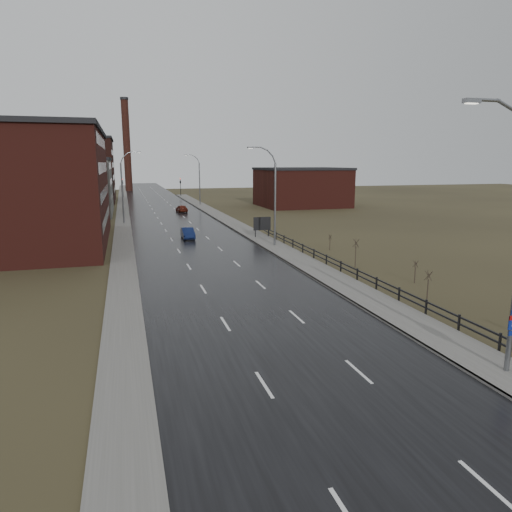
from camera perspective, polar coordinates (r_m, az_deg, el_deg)
ground at (r=18.35m, az=12.30°, el=-20.21°), size 320.00×320.00×0.00m
road at (r=74.62m, az=-9.99°, el=4.07°), size 14.00×300.00×0.06m
sidewalk_right at (r=52.15m, az=2.49°, el=1.09°), size 3.20×180.00×0.18m
curb_right at (r=51.69m, az=0.89°, el=1.01°), size 0.16×180.00×0.18m
sidewalk_left at (r=74.22m, az=-16.31°, el=3.76°), size 2.40×260.00×0.12m
warehouse_near at (r=60.15m, az=-29.03°, el=7.47°), size 22.44×28.56×13.50m
warehouse_mid at (r=92.28m, az=-22.64°, el=8.03°), size 16.32×20.40×10.50m
warehouse_far at (r=122.57m, az=-23.56°, el=9.80°), size 26.52×24.48×15.50m
building_right at (r=103.03m, az=5.71°, el=8.58°), size 18.36×16.32×8.50m
smokestack at (r=163.72m, az=-15.86°, el=13.25°), size 2.70×2.70×30.70m
streetlight_right_mid at (r=52.33m, az=2.09°, el=7.48°), size 3.36×0.28×11.35m
streetlight_left at (r=75.70m, az=-16.17°, el=8.31°), size 3.36×0.28×11.35m
streetlight_right_far at (r=104.93m, az=-7.23°, el=9.47°), size 3.36×0.28×11.35m
guardrail at (r=37.72m, az=13.05°, el=-2.32°), size 0.10×53.05×1.10m
shrub_c at (r=33.67m, az=20.69°, el=-3.54°), size 0.55×0.58×2.32m
shrub_d at (r=39.00m, az=19.28°, el=-1.80°), size 0.45×0.47×1.87m
shrub_e at (r=43.19m, az=12.36°, el=0.45°), size 0.64×0.67×2.71m
shrub_f at (r=51.45m, az=9.23°, el=1.75°), size 0.42×0.44×1.74m
billboard at (r=58.71m, az=0.76°, el=4.01°), size 2.30×0.17×2.76m
traffic_light_left at (r=133.70m, az=-16.35°, el=9.01°), size 0.58×2.73×5.30m
traffic_light_right at (r=134.62m, az=-9.45°, el=9.33°), size 0.58×2.73×5.30m
car_near at (r=58.96m, az=-8.53°, el=2.79°), size 1.51×4.21×1.38m
car_far at (r=90.67m, az=-9.27°, el=5.85°), size 2.12×4.47×1.48m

